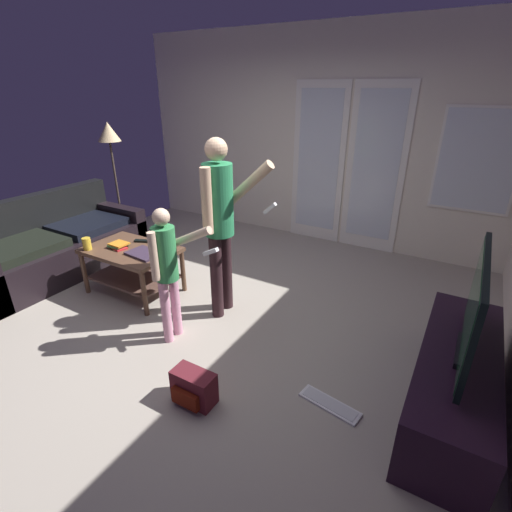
% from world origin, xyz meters
% --- Properties ---
extents(ground_plane, '(5.31, 5.26, 0.02)m').
position_xyz_m(ground_plane, '(0.00, 0.00, -0.01)').
color(ground_plane, '#A49A8C').
extents(wall_back_with_doors, '(5.31, 0.09, 2.81)m').
position_xyz_m(wall_back_with_doors, '(0.11, 2.60, 1.36)').
color(wall_back_with_doors, silver).
rests_on(wall_back_with_doors, ground_plane).
extents(leather_couch, '(0.90, 1.99, 0.88)m').
position_xyz_m(leather_couch, '(-2.07, -0.02, 0.30)').
color(leather_couch, black).
rests_on(leather_couch, ground_plane).
extents(coffee_table, '(0.95, 0.63, 0.51)m').
position_xyz_m(coffee_table, '(-0.87, 0.07, 0.37)').
color(coffee_table, brown).
rests_on(coffee_table, ground_plane).
extents(tv_stand, '(0.49, 1.59, 0.45)m').
position_xyz_m(tv_stand, '(2.24, 0.01, 0.23)').
color(tv_stand, black).
rests_on(tv_stand, ground_plane).
extents(flat_screen_tv, '(0.08, 1.10, 0.67)m').
position_xyz_m(flat_screen_tv, '(2.24, 0.02, 0.79)').
color(flat_screen_tv, black).
rests_on(flat_screen_tv, tv_stand).
extents(person_adult, '(0.60, 0.48, 1.67)m').
position_xyz_m(person_adult, '(0.18, 0.23, 1.00)').
color(person_adult, black).
rests_on(person_adult, ground_plane).
extents(person_child, '(0.52, 0.33, 1.20)m').
position_xyz_m(person_child, '(0.04, -0.35, 0.72)').
color(person_child, pink).
rests_on(person_child, ground_plane).
extents(floor_lamp, '(0.31, 0.31, 1.61)m').
position_xyz_m(floor_lamp, '(-2.37, 1.23, 1.37)').
color(floor_lamp, '#31331F').
rests_on(floor_lamp, ground_plane).
extents(backpack, '(0.31, 0.20, 0.25)m').
position_xyz_m(backpack, '(0.67, -0.85, 0.12)').
color(backpack, maroon).
rests_on(backpack, ground_plane).
extents(loose_keyboard, '(0.46, 0.20, 0.02)m').
position_xyz_m(loose_keyboard, '(1.52, -0.41, 0.01)').
color(loose_keyboard, white).
rests_on(loose_keyboard, ground_plane).
extents(laptop_closed, '(0.37, 0.27, 0.02)m').
position_xyz_m(laptop_closed, '(-0.64, 0.03, 0.52)').
color(laptop_closed, '#3C2E41').
rests_on(laptop_closed, coffee_table).
extents(cup_near_edge, '(0.08, 0.08, 0.13)m').
position_xyz_m(cup_near_edge, '(-1.24, -0.17, 0.57)').
color(cup_near_edge, gold).
rests_on(cup_near_edge, coffee_table).
extents(tv_remote_black, '(0.18, 0.11, 0.02)m').
position_xyz_m(tv_remote_black, '(-0.90, 0.26, 0.52)').
color(tv_remote_black, black).
rests_on(tv_remote_black, coffee_table).
extents(book_stack, '(0.23, 0.18, 0.05)m').
position_xyz_m(book_stack, '(-1.00, 0.03, 0.53)').
color(book_stack, red).
rests_on(book_stack, coffee_table).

